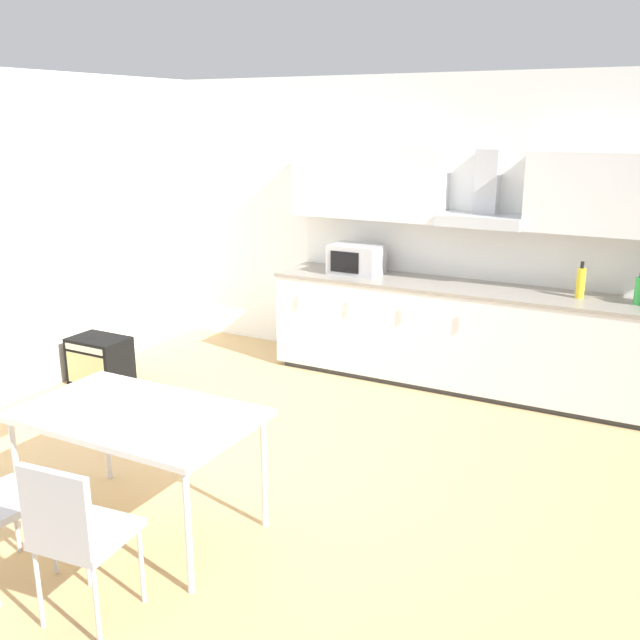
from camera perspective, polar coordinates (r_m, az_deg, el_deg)
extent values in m
cube|color=tan|center=(5.00, -4.04, -12.55)|extent=(8.02, 7.94, 0.02)
cube|color=white|center=(6.90, 7.80, 7.48)|extent=(6.41, 0.10, 2.75)
cube|color=#333333|center=(6.68, 11.74, -5.00)|extent=(3.54, 0.60, 0.05)
cube|color=silver|center=(6.53, 11.96, -1.29)|extent=(3.69, 0.66, 0.85)
cube|color=gray|center=(6.42, 12.19, 2.48)|extent=(3.71, 0.68, 0.03)
cube|color=silver|center=(6.76, -1.70, 1.52)|extent=(0.01, 0.01, 0.14)
cube|color=silver|center=(6.53, 2.32, 0.98)|extent=(0.01, 0.01, 0.14)
cube|color=silver|center=(6.32, 6.62, 0.40)|extent=(0.01, 0.01, 0.14)
cube|color=silver|center=(6.16, 11.17, -0.23)|extent=(0.01, 0.01, 0.14)
cube|color=silver|center=(6.67, 13.09, 5.21)|extent=(3.69, 0.02, 0.49)
cube|color=silver|center=(6.81, 3.88, 10.90)|extent=(1.47, 0.34, 0.66)
cube|color=silver|center=(6.23, 23.00, 9.24)|extent=(1.47, 0.34, 0.66)
cube|color=#B7BABF|center=(6.45, 12.84, 7.78)|extent=(0.74, 0.40, 0.10)
cube|color=#B7BABF|center=(6.52, 13.27, 10.52)|extent=(0.20, 0.16, 0.61)
cube|color=#ADADB2|center=(6.78, 2.92, 4.86)|extent=(0.48, 0.34, 0.28)
cube|color=black|center=(6.64, 1.97, 4.64)|extent=(0.29, 0.01, 0.20)
cylinder|color=yellow|center=(6.24, 20.12, 2.79)|extent=(0.07, 0.07, 0.25)
cylinder|color=black|center=(6.21, 20.25, 4.16)|extent=(0.03, 0.03, 0.05)
cylinder|color=green|center=(6.19, 24.21, 2.12)|extent=(0.08, 0.08, 0.22)
cube|color=silver|center=(4.25, -14.44, -7.37)|extent=(1.37, 0.83, 0.04)
cylinder|color=silver|center=(4.61, -23.05, -11.35)|extent=(0.04, 0.04, 0.71)
cylinder|color=silver|center=(3.81, -10.49, -16.31)|extent=(0.04, 0.04, 0.71)
cylinder|color=silver|center=(5.03, -16.76, -8.41)|extent=(0.04, 0.04, 0.71)
cylinder|color=silver|center=(4.30, -4.50, -12.04)|extent=(0.04, 0.04, 0.71)
cube|color=#B2B2B7|center=(4.15, -24.25, -13.14)|extent=(0.44, 0.44, 0.04)
cylinder|color=silver|center=(4.47, -23.17, -14.33)|extent=(0.02, 0.02, 0.43)
cylinder|color=silver|center=(4.21, -20.58, -15.96)|extent=(0.02, 0.02, 0.43)
cube|color=#B2B2B7|center=(3.73, -18.13, -15.94)|extent=(0.44, 0.44, 0.04)
cube|color=#B2B2B7|center=(3.51, -20.38, -14.16)|extent=(0.38, 0.08, 0.40)
cylinder|color=silver|center=(4.06, -18.16, -17.05)|extent=(0.02, 0.02, 0.43)
cylinder|color=silver|center=(3.87, -14.09, -18.45)|extent=(0.02, 0.02, 0.43)
cylinder|color=silver|center=(3.85, -21.58, -19.33)|extent=(0.02, 0.02, 0.43)
cylinder|color=silver|center=(3.66, -17.43, -21.00)|extent=(0.02, 0.02, 0.43)
cube|color=black|center=(6.85, -17.17, -3.13)|extent=(0.52, 0.36, 0.44)
cube|color=tan|center=(6.74, -18.24, -3.83)|extent=(0.44, 0.01, 0.29)
cube|color=beige|center=(6.67, -18.39, -2.23)|extent=(0.44, 0.01, 0.05)
cone|color=silver|center=(3.97, -15.42, 5.78)|extent=(0.32, 0.32, 0.22)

